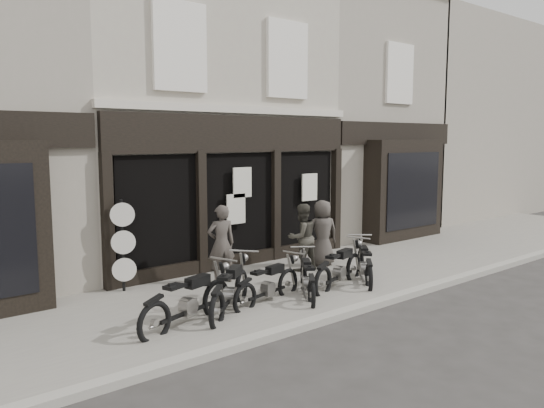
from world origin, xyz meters
TOP-DOWN VIEW (x-y plane):
  - ground_plane at (0.00, 0.00)m, footprint 90.00×90.00m
  - pavement at (0.00, 0.90)m, footprint 30.00×4.20m
  - kerb at (0.00, -1.25)m, footprint 30.00×0.25m
  - central_building at (0.00, 5.95)m, footprint 7.30×6.22m
  - neighbour_right at (6.35, 5.90)m, footprint 5.60×6.73m
  - filler_right at (14.50, 6.00)m, footprint 11.00×6.00m
  - motorcycle_0 at (-3.21, -0.00)m, footprint 2.23×0.99m
  - motorcycle_1 at (-2.23, 0.13)m, footprint 1.90×1.61m
  - motorcycle_2 at (-1.31, 0.13)m, footprint 1.99×0.75m
  - motorcycle_3 at (-0.40, -0.03)m, footprint 1.38×1.74m
  - motorcycle_4 at (0.62, 0.02)m, footprint 2.14×0.96m
  - motorcycle_5 at (1.43, 0.01)m, footprint 1.58×1.73m
  - man_left at (-1.26, 1.87)m, footprint 0.73×0.57m
  - man_centre at (0.87, 1.54)m, footprint 0.83×0.66m
  - man_right at (1.63, 1.59)m, footprint 0.96×0.79m
  - advert_sign_post at (-3.27, 2.58)m, footprint 0.48×0.33m

SIDE VIEW (x-z plane):
  - ground_plane at x=0.00m, z-range 0.00..0.00m
  - pavement at x=0.00m, z-range 0.00..0.12m
  - kerb at x=0.00m, z-range 0.00..0.13m
  - motorcycle_3 at x=-0.40m, z-range -0.10..0.86m
  - motorcycle_2 at x=-1.31m, z-range -0.10..0.87m
  - motorcycle_5 at x=1.43m, z-range -0.10..0.91m
  - motorcycle_4 at x=0.62m, z-range -0.11..0.95m
  - motorcycle_1 at x=-2.23m, z-range -0.11..0.97m
  - motorcycle_0 at x=-3.21m, z-range -0.11..0.99m
  - man_centre at x=0.87m, z-range 0.12..1.76m
  - man_right at x=1.63m, z-range 0.12..1.80m
  - man_left at x=-1.26m, z-range 0.12..1.87m
  - advert_sign_post at x=-3.27m, z-range -0.03..2.05m
  - neighbour_right at x=6.35m, z-range -0.13..8.21m
  - central_building at x=0.00m, z-range -0.09..8.25m
  - filler_right at x=14.50m, z-range 0.00..8.20m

